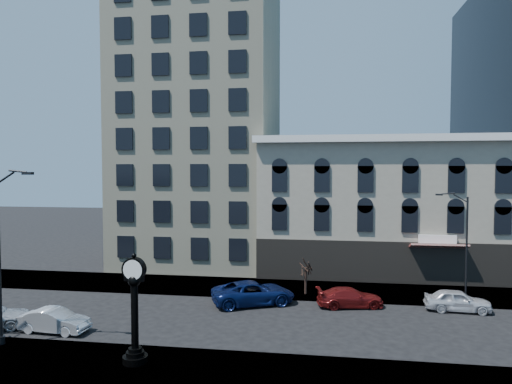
# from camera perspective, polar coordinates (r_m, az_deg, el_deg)

# --- Properties ---
(ground) EXTENTS (160.00, 160.00, 0.00)m
(ground) POSITION_cam_1_polar(r_m,az_deg,el_deg) (30.36, -5.04, -15.61)
(ground) COLOR black
(ground) RESTS_ON ground
(sidewalk_far) EXTENTS (160.00, 6.00, 0.12)m
(sidewalk_far) POSITION_cam_1_polar(r_m,az_deg,el_deg) (37.85, -2.14, -11.77)
(sidewalk_far) COLOR gray
(sidewalk_far) RESTS_ON ground
(sidewalk_near) EXTENTS (160.00, 6.00, 0.12)m
(sidewalk_near) POSITION_cam_1_polar(r_m,az_deg,el_deg) (23.17, -10.03, -21.50)
(sidewalk_near) COLOR gray
(sidewalk_near) RESTS_ON ground
(cream_tower) EXTENTS (15.90, 15.40, 42.50)m
(cream_tower) POSITION_cam_1_polar(r_m,az_deg,el_deg) (49.60, -6.95, 14.10)
(cream_tower) COLOR beige
(cream_tower) RESTS_ON ground
(victorian_row) EXTENTS (22.60, 11.19, 12.50)m
(victorian_row) POSITION_cam_1_polar(r_m,az_deg,el_deg) (44.35, 15.24, -1.94)
(victorian_row) COLOR #A09884
(victorian_row) RESTS_ON ground
(street_clock) EXTENTS (1.22, 1.22, 5.40)m
(street_clock) POSITION_cam_1_polar(r_m,az_deg,el_deg) (23.80, -14.93, -14.45)
(street_clock) COLOR black
(street_clock) RESTS_ON sidewalk_near
(street_lamp_near) EXTENTS (2.50, 0.45, 9.64)m
(street_lamp_near) POSITION_cam_1_polar(r_m,az_deg,el_deg) (27.60, -28.48, -2.08)
(street_lamp_near) COLOR black
(street_lamp_near) RESTS_ON sidewalk_near
(street_lamp_far) EXTENTS (2.06, 0.51, 7.97)m
(street_lamp_far) POSITION_cam_1_polar(r_m,az_deg,el_deg) (35.71, 23.97, -2.98)
(street_lamp_far) COLOR black
(street_lamp_far) RESTS_ON sidewalk_far
(bare_tree_far) EXTENTS (1.89, 1.89, 3.24)m
(bare_tree_far) POSITION_cam_1_polar(r_m,az_deg,el_deg) (35.29, 6.24, -8.71)
(bare_tree_far) COLOR black
(bare_tree_far) RESTS_ON sidewalk_far
(car_near_b) EXTENTS (4.23, 1.71, 1.37)m
(car_near_b) POSITION_cam_1_polar(r_m,az_deg,el_deg) (30.36, -23.90, -14.48)
(car_near_b) COLOR silver
(car_near_b) RESTS_ON ground
(car_far_a) EXTENTS (6.50, 4.92, 1.64)m
(car_far_a) POSITION_cam_1_polar(r_m,az_deg,el_deg) (33.22, -0.34, -12.49)
(car_far_a) COLOR #0C194C
(car_far_a) RESTS_ON ground
(car_far_b) EXTENTS (4.88, 2.76, 1.34)m
(car_far_b) POSITION_cam_1_polar(r_m,az_deg,el_deg) (33.32, 11.67, -12.78)
(car_far_b) COLOR maroon
(car_far_b) RESTS_ON ground
(car_far_c) EXTENTS (4.36, 1.97, 1.45)m
(car_far_c) POSITION_cam_1_polar(r_m,az_deg,el_deg) (34.55, 23.87, -12.29)
(car_far_c) COLOR silver
(car_far_c) RESTS_ON ground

